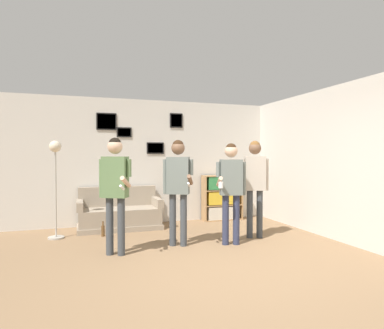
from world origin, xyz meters
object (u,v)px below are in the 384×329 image
couch (119,215)px  person_watcher_holding_cup (231,182)px  floor_lamp (55,169)px  bottle_on_floor (103,230)px  bookshelf (222,198)px  person_player_foreground_center (178,180)px  drinking_cup (223,173)px  person_spectator_near_bookshelf (255,178)px  person_player_foreground_left (115,182)px

couch → person_watcher_holding_cup: person_watcher_holding_cup is taller
couch → floor_lamp: 1.60m
couch → bottle_on_floor: bearing=-121.1°
bookshelf → person_player_foreground_center: size_ratio=0.59×
bookshelf → person_player_foreground_center: (-1.61, -1.88, 0.56)m
person_player_foreground_center → drinking_cup: size_ratio=17.08×
couch → drinking_cup: size_ratio=16.24×
floor_lamp → drinking_cup: floor_lamp is taller
couch → person_watcher_holding_cup: size_ratio=0.98×
bookshelf → person_spectator_near_bookshelf: 1.88m
person_watcher_holding_cup → bottle_on_floor: bearing=147.1°
floor_lamp → person_spectator_near_bookshelf: 3.56m
person_watcher_holding_cup → bottle_on_floor: 2.53m
person_watcher_holding_cup → floor_lamp: bearing=153.6°
floor_lamp → person_player_foreground_left: 1.65m
person_player_foreground_left → person_spectator_near_bookshelf: bearing=6.8°
bookshelf → bottle_on_floor: 2.87m
couch → person_player_foreground_center: (0.75, -1.68, 0.79)m
person_spectator_near_bookshelf → drinking_cup: bearing=84.5°
person_watcher_holding_cup → bottle_on_floor: person_watcher_holding_cup is taller
bookshelf → person_spectator_near_bookshelf: size_ratio=0.59×
bookshelf → person_watcher_holding_cup: person_watcher_holding_cup is taller
person_player_foreground_left → person_watcher_holding_cup: bearing=-0.0°
couch → person_player_foreground_left: (-0.27, -1.88, 0.80)m
couch → drinking_cup: drinking_cup is taller
bookshelf → bottle_on_floor: (-2.73, -0.81, -0.40)m
bottle_on_floor → drinking_cup: bearing=16.4°
couch → person_watcher_holding_cup: (1.61, -1.88, 0.75)m
bookshelf → drinking_cup: (0.03, 0.00, 0.57)m
person_player_foreground_center → person_watcher_holding_cup: (0.85, -0.21, -0.04)m
bottle_on_floor → couch: bearing=58.9°
person_watcher_holding_cup → drinking_cup: size_ratio=16.57×
bottle_on_floor → drinking_cup: size_ratio=2.73×
person_spectator_near_bookshelf → bottle_on_floor: size_ratio=6.29×
drinking_cup → bottle_on_floor: bearing=-163.6°
person_player_foreground_center → person_watcher_holding_cup: size_ratio=1.03×
couch → drinking_cup: 2.53m
bookshelf → person_player_foreground_center: 2.53m
person_spectator_near_bookshelf → person_player_foreground_center: bearing=-176.4°
couch → bookshelf: 2.38m
floor_lamp → bottle_on_floor: floor_lamp is taller
floor_lamp → drinking_cup: size_ratio=17.19×
person_spectator_near_bookshelf → drinking_cup: person_spectator_near_bookshelf is taller
person_spectator_near_bookshelf → floor_lamp: bearing=162.3°
person_player_foreground_left → drinking_cup: size_ratio=17.17×
person_spectator_near_bookshelf → couch: bearing=144.4°
bottle_on_floor → person_player_foreground_center: bearing=-43.6°
person_player_foreground_left → drinking_cup: (2.66, 2.08, -0.00)m
couch → person_spectator_near_bookshelf: bearing=-35.6°
person_player_foreground_left → person_spectator_near_bookshelf: person_spectator_near_bookshelf is taller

